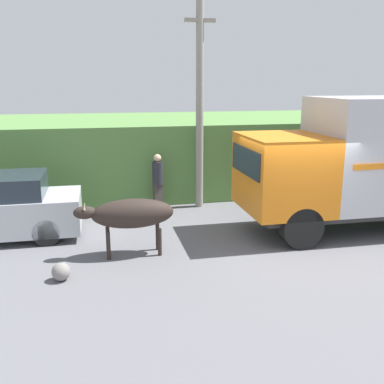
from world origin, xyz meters
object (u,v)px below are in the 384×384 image
object	(u,v)px
cargo_truck	(373,160)
pedestrian_on_hill	(158,179)
brown_cow	(131,214)
roadside_rock	(61,272)
utility_pole	(200,101)

from	to	relation	value
cargo_truck	pedestrian_on_hill	size ratio (longest dim) A/B	3.77
pedestrian_on_hill	brown_cow	bearing A→B (deg)	54.28
cargo_truck	pedestrian_on_hill	distance (m)	6.10
brown_cow	roadside_rock	bearing A→B (deg)	-149.99
cargo_truck	utility_pole	xyz separation A→B (m)	(-3.94, 3.07, 1.40)
brown_cow	utility_pole	size ratio (longest dim) A/B	0.35
roadside_rock	cargo_truck	bearing A→B (deg)	12.12
brown_cow	pedestrian_on_hill	bearing A→B (deg)	66.39
cargo_truck	brown_cow	bearing A→B (deg)	-177.75
brown_cow	utility_pole	world-z (taller)	utility_pole
cargo_truck	utility_pole	distance (m)	5.19
pedestrian_on_hill	utility_pole	world-z (taller)	utility_pole
cargo_truck	pedestrian_on_hill	xyz separation A→B (m)	(-5.27, 2.93, -0.91)
utility_pole	pedestrian_on_hill	bearing A→B (deg)	-174.07
brown_cow	utility_pole	xyz separation A→B (m)	(2.42, 3.66, 2.31)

